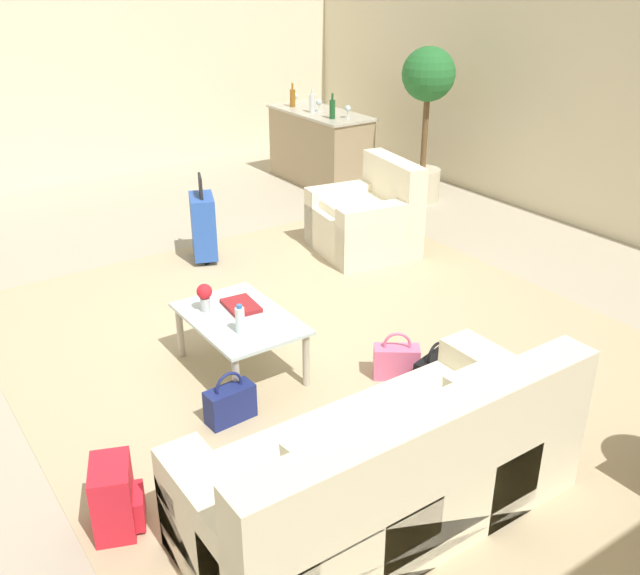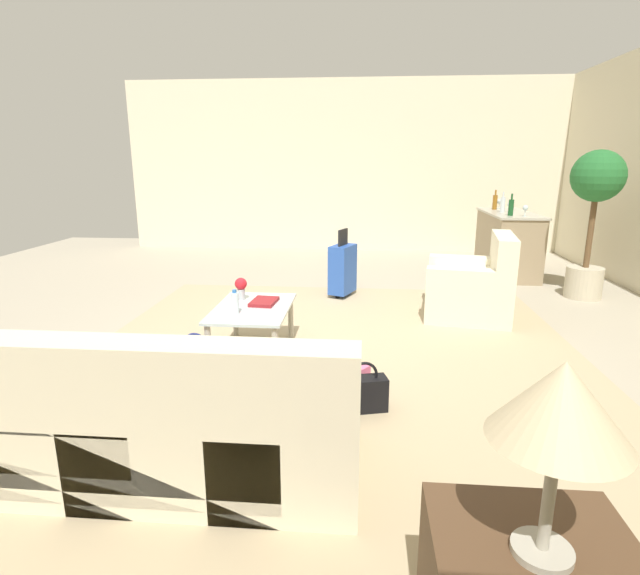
{
  "view_description": "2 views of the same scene",
  "coord_description": "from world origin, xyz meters",
  "views": [
    {
      "loc": [
        4.35,
        -2.54,
        2.74
      ],
      "look_at": [
        0.99,
        -0.23,
        0.82
      ],
      "focal_mm": 40.0,
      "sensor_mm": 36.0,
      "label": 1
    },
    {
      "loc": [
        4.49,
        0.45,
        1.67
      ],
      "look_at": [
        0.38,
        0.09,
        0.61
      ],
      "focal_mm": 28.0,
      "sensor_mm": 36.0,
      "label": 2
    }
  ],
  "objects": [
    {
      "name": "wine_bottle_green",
      "position": [
        -2.66,
        2.48,
        1.04
      ],
      "size": [
        0.07,
        0.07,
        0.3
      ],
      "color": "#194C23",
      "rests_on": "bar_console"
    },
    {
      "name": "couch",
      "position": [
        2.19,
        -0.6,
        0.3
      ],
      "size": [
        0.91,
        2.11,
        0.87
      ],
      "color": "beige",
      "rests_on": "ground"
    },
    {
      "name": "handbag_navy",
      "position": [
        0.9,
        -0.86,
        0.13
      ],
      "size": [
        0.16,
        0.33,
        0.36
      ],
      "color": "navy",
      "rests_on": "ground"
    },
    {
      "name": "coffee_table",
      "position": [
        0.4,
        -0.5,
        0.37
      ],
      "size": [
        0.96,
        0.64,
        0.43
      ],
      "color": "silver",
      "rests_on": "ground"
    },
    {
      "name": "wine_bottle_amber",
      "position": [
        -3.54,
        2.48,
        1.04
      ],
      "size": [
        0.07,
        0.07,
        0.3
      ],
      "color": "brown",
      "rests_on": "bar_console"
    },
    {
      "name": "flower_vase",
      "position": [
        0.18,
        -0.65,
        0.56
      ],
      "size": [
        0.11,
        0.11,
        0.21
      ],
      "color": "#B2B7BC",
      "rests_on": "coffee_table"
    },
    {
      "name": "backpack_red",
      "position": [
        1.4,
        -1.79,
        0.19
      ],
      "size": [
        0.35,
        0.33,
        0.4
      ],
      "color": "red",
      "rests_on": "ground"
    },
    {
      "name": "handbag_pink",
      "position": [
        1.1,
        0.35,
        0.13
      ],
      "size": [
        0.3,
        0.34,
        0.36
      ],
      "color": "pink",
      "rests_on": "ground"
    },
    {
      "name": "water_bottle",
      "position": [
        0.6,
        -0.6,
        0.53
      ],
      "size": [
        0.06,
        0.06,
        0.2
      ],
      "color": "silver",
      "rests_on": "coffee_table"
    },
    {
      "name": "area_rug",
      "position": [
        0.6,
        0.2,
        0.0
      ],
      "size": [
        5.2,
        4.4,
        0.01
      ],
      "primitive_type": "cube",
      "color": "tan",
      "rests_on": "ground"
    },
    {
      "name": "wine_bottle_clear",
      "position": [
        -3.09,
        2.48,
        1.04
      ],
      "size": [
        0.07,
        0.07,
        0.3
      ],
      "color": "silver",
      "rests_on": "bar_console"
    },
    {
      "name": "armchair",
      "position": [
        -0.89,
        1.67,
        0.31
      ],
      "size": [
        1.04,
        1.01,
        0.91
      ],
      "color": "beige",
      "rests_on": "ground"
    },
    {
      "name": "suitcase_blue",
      "position": [
        -1.6,
        0.2,
        0.36
      ],
      "size": [
        0.45,
        0.35,
        0.85
      ],
      "color": "#2851AD",
      "rests_on": "ground"
    },
    {
      "name": "wall_left",
      "position": [
        -5.06,
        0.0,
        1.55
      ],
      "size": [
        0.12,
        8.0,
        3.1
      ],
      "primitive_type": "cube",
      "color": "beige",
      "rests_on": "ground"
    },
    {
      "name": "wine_glass_left_of_centre",
      "position": [
        -3.1,
        2.59,
        1.03
      ],
      "size": [
        0.08,
        0.08,
        0.15
      ],
      "color": "silver",
      "rests_on": "bar_console"
    },
    {
      "name": "wine_glass_leftmost",
      "position": [
        -3.62,
        2.57,
        1.03
      ],
      "size": [
        0.08,
        0.08,
        0.15
      ],
      "color": "silver",
      "rests_on": "bar_console"
    },
    {
      "name": "ground_plane",
      "position": [
        0.0,
        0.0,
        0.0
      ],
      "size": [
        12.0,
        12.0,
        0.0
      ],
      "primitive_type": "plane",
      "color": "#A89E89"
    },
    {
      "name": "wine_glass_right_of_centre",
      "position": [
        -2.58,
        2.65,
        1.03
      ],
      "size": [
        0.08,
        0.08,
        0.15
      ],
      "color": "silver",
      "rests_on": "bar_console"
    },
    {
      "name": "bar_console",
      "position": [
        -3.1,
        2.6,
        0.48
      ],
      "size": [
        1.53,
        0.66,
        0.92
      ],
      "color": "#937F60",
      "rests_on": "ground"
    },
    {
      "name": "coffee_table_book",
      "position": [
        0.28,
        -0.42,
        0.45
      ],
      "size": [
        0.31,
        0.24,
        0.03
      ],
      "primitive_type": "cube",
      "rotation": [
        0.0,
        0.0,
        -0.09
      ],
      "color": "maroon",
      "rests_on": "coffee_table"
    },
    {
      "name": "wall_back",
      "position": [
        0.0,
        4.06,
        1.55
      ],
      "size": [
        10.24,
        0.12,
        3.1
      ],
      "primitive_type": "cube",
      "color": "beige",
      "rests_on": "ground"
    },
    {
      "name": "handbag_black",
      "position": [
        1.36,
        0.47,
        0.13
      ],
      "size": [
        0.22,
        0.35,
        0.36
      ],
      "color": "black",
      "rests_on": "ground"
    },
    {
      "name": "potted_ficus",
      "position": [
        -1.8,
        3.2,
        1.17
      ],
      "size": [
        0.61,
        0.61,
        1.8
      ],
      "color": "#BCB299",
      "rests_on": "ground"
    }
  ]
}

